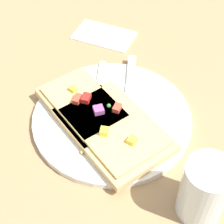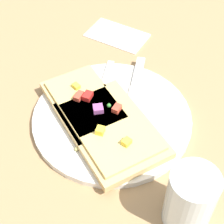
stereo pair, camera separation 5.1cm
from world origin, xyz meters
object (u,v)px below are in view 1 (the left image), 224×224
(fork, at_px, (97,103))
(pizza_slice_main, at_px, (114,129))
(knife, at_px, (130,88))
(plate, at_px, (112,118))
(drinking_glass, at_px, (204,190))
(napkin, at_px, (104,35))
(pizza_slice_corner, at_px, (84,105))

(fork, relative_size, pizza_slice_main, 0.86)
(knife, height_order, pizza_slice_main, pizza_slice_main)
(plate, relative_size, pizza_slice_main, 1.21)
(fork, xyz_separation_m, knife, (-0.04, -0.06, 0.00))
(pizza_slice_main, bearing_deg, plate, -32.45)
(knife, height_order, drinking_glass, drinking_glass)
(drinking_glass, bearing_deg, pizza_slice_main, -24.06)
(plate, bearing_deg, pizza_slice_main, 116.85)
(pizza_slice_main, distance_m, napkin, 0.29)
(fork, xyz_separation_m, drinking_glass, (-0.22, 0.12, 0.04))
(drinking_glass, xyz_separation_m, napkin, (0.30, -0.33, -0.05))
(pizza_slice_main, height_order, napkin, pizza_slice_main)
(drinking_glass, bearing_deg, knife, -45.73)
(pizza_slice_main, xyz_separation_m, pizza_slice_corner, (0.07, -0.03, 0.00))
(napkin, bearing_deg, pizza_slice_main, 117.15)
(pizza_slice_main, bearing_deg, drinking_glass, -173.36)
(pizza_slice_corner, height_order, drinking_glass, drinking_glass)
(pizza_slice_main, distance_m, pizza_slice_corner, 0.08)
(pizza_slice_corner, relative_size, drinking_glass, 1.90)
(fork, distance_m, drinking_glass, 0.26)
(knife, relative_size, pizza_slice_corner, 1.09)
(plate, relative_size, fork, 1.41)
(plate, xyz_separation_m, fork, (0.04, -0.02, 0.01))
(plate, relative_size, drinking_glass, 2.72)
(knife, distance_m, napkin, 0.19)
(fork, distance_m, pizza_slice_main, 0.07)
(pizza_slice_main, relative_size, napkin, 1.79)
(napkin, bearing_deg, drinking_glass, 132.14)
(pizza_slice_corner, height_order, napkin, pizza_slice_corner)
(pizza_slice_corner, bearing_deg, fork, 80.68)
(knife, height_order, napkin, knife)
(fork, relative_size, knife, 0.93)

